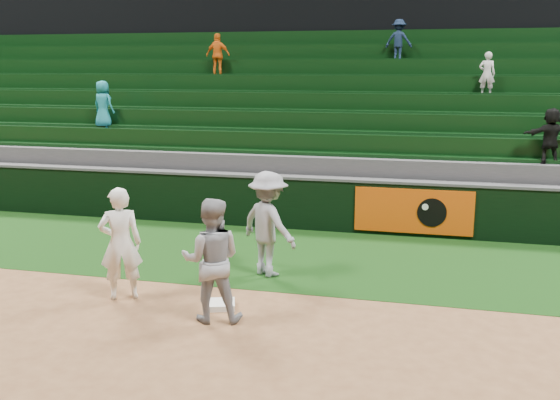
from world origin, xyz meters
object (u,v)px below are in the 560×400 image
object	(u,v)px
first_baseman	(120,244)
baserunner	(212,260)
base_coach	(268,224)
first_base	(222,305)

from	to	relation	value
first_baseman	baserunner	size ratio (longest dim) A/B	1.00
first_baseman	base_coach	bearing A→B (deg)	-167.84
first_baseman	baserunner	bearing A→B (deg)	136.73
base_coach	baserunner	bearing A→B (deg)	113.84
first_base	base_coach	xyz separation A→B (m)	(0.32, 1.70, 0.92)
baserunner	first_baseman	bearing A→B (deg)	-28.89
baserunner	base_coach	xyz separation A→B (m)	(0.30, 2.19, 0.03)
first_base	base_coach	size ratio (longest dim) A/B	0.21
first_base	baserunner	world-z (taller)	baserunner
baserunner	first_base	bearing A→B (deg)	-100.09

